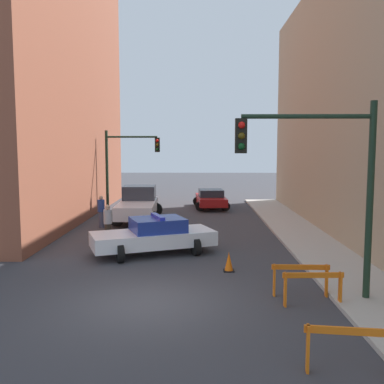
{
  "coord_description": "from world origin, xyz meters",
  "views": [
    {
      "loc": [
        1.41,
        -11.03,
        4.11
      ],
      "look_at": [
        1.08,
        8.89,
        2.05
      ],
      "focal_mm": 40.0,
      "sensor_mm": 36.0,
      "label": 1
    }
  ],
  "objects_px": {
    "parked_car_near": "(211,198)",
    "traffic_light_far": "(124,159)",
    "police_car": "(154,235)",
    "pedestrian_crossing": "(108,223)",
    "white_truck": "(138,204)",
    "barrier_back": "(313,283)",
    "traffic_cone": "(229,262)",
    "barrier_corner": "(300,275)",
    "traffic_light_near": "(326,170)",
    "pedestrian_corner": "(101,211)",
    "barrier_mid": "(349,342)"
  },
  "relations": [
    {
      "from": "police_car",
      "to": "white_truck",
      "type": "distance_m",
      "value": 7.97
    },
    {
      "from": "parked_car_near",
      "to": "barrier_mid",
      "type": "xyz_separation_m",
      "value": [
        1.9,
        -21.56,
        -0.06
      ]
    },
    {
      "from": "pedestrian_crossing",
      "to": "police_car",
      "type": "bearing_deg",
      "value": -55.34
    },
    {
      "from": "traffic_cone",
      "to": "white_truck",
      "type": "bearing_deg",
      "value": 113.84
    },
    {
      "from": "parked_car_near",
      "to": "barrier_corner",
      "type": "height_order",
      "value": "parked_car_near"
    },
    {
      "from": "white_truck",
      "to": "pedestrian_corner",
      "type": "height_order",
      "value": "white_truck"
    },
    {
      "from": "traffic_cone",
      "to": "traffic_light_near",
      "type": "bearing_deg",
      "value": -50.27
    },
    {
      "from": "parked_car_near",
      "to": "pedestrian_corner",
      "type": "height_order",
      "value": "pedestrian_corner"
    },
    {
      "from": "barrier_back",
      "to": "traffic_light_far",
      "type": "bearing_deg",
      "value": 115.6
    },
    {
      "from": "police_car",
      "to": "pedestrian_crossing",
      "type": "distance_m",
      "value": 3.0
    },
    {
      "from": "white_truck",
      "to": "police_car",
      "type": "bearing_deg",
      "value": -79.77
    },
    {
      "from": "parked_car_near",
      "to": "barrier_back",
      "type": "distance_m",
      "value": 18.29
    },
    {
      "from": "white_truck",
      "to": "traffic_cone",
      "type": "relative_size",
      "value": 8.35
    },
    {
      "from": "barrier_mid",
      "to": "barrier_corner",
      "type": "height_order",
      "value": "same"
    },
    {
      "from": "pedestrian_crossing",
      "to": "traffic_cone",
      "type": "height_order",
      "value": "pedestrian_crossing"
    },
    {
      "from": "barrier_back",
      "to": "barrier_corner",
      "type": "height_order",
      "value": "same"
    },
    {
      "from": "white_truck",
      "to": "traffic_cone",
      "type": "bearing_deg",
      "value": -68.51
    },
    {
      "from": "parked_car_near",
      "to": "barrier_back",
      "type": "bearing_deg",
      "value": -87.45
    },
    {
      "from": "traffic_light_near",
      "to": "barrier_back",
      "type": "height_order",
      "value": "traffic_light_near"
    },
    {
      "from": "traffic_light_near",
      "to": "barrier_corner",
      "type": "height_order",
      "value": "traffic_light_near"
    },
    {
      "from": "barrier_back",
      "to": "barrier_corner",
      "type": "relative_size",
      "value": 1.0
    },
    {
      "from": "traffic_light_far",
      "to": "barrier_back",
      "type": "bearing_deg",
      "value": -64.4
    },
    {
      "from": "traffic_light_far",
      "to": "traffic_cone",
      "type": "distance_m",
      "value": 14.42
    },
    {
      "from": "traffic_light_near",
      "to": "white_truck",
      "type": "relative_size",
      "value": 0.95
    },
    {
      "from": "pedestrian_corner",
      "to": "white_truck",
      "type": "bearing_deg",
      "value": 47.49
    },
    {
      "from": "parked_car_near",
      "to": "traffic_light_far",
      "type": "bearing_deg",
      "value": -163.05
    },
    {
      "from": "police_car",
      "to": "pedestrian_crossing",
      "type": "xyz_separation_m",
      "value": [
        -2.24,
        2.0,
        0.14
      ]
    },
    {
      "from": "traffic_cone",
      "to": "barrier_corner",
      "type": "bearing_deg",
      "value": -52.96
    },
    {
      "from": "police_car",
      "to": "parked_car_near",
      "type": "xyz_separation_m",
      "value": [
        2.54,
        12.66,
        -0.05
      ]
    },
    {
      "from": "police_car",
      "to": "barrier_back",
      "type": "xyz_separation_m",
      "value": [
        4.7,
        -5.5,
        -0.11
      ]
    },
    {
      "from": "barrier_back",
      "to": "white_truck",
      "type": "bearing_deg",
      "value": 115.85
    },
    {
      "from": "pedestrian_crossing",
      "to": "traffic_cone",
      "type": "xyz_separation_m",
      "value": [
        4.98,
        -4.35,
        -0.54
      ]
    },
    {
      "from": "police_car",
      "to": "barrier_corner",
      "type": "relative_size",
      "value": 3.16
    },
    {
      "from": "parked_car_near",
      "to": "barrier_corner",
      "type": "bearing_deg",
      "value": -87.63
    },
    {
      "from": "traffic_light_near",
      "to": "barrier_mid",
      "type": "height_order",
      "value": "traffic_light_near"
    },
    {
      "from": "traffic_light_far",
      "to": "police_car",
      "type": "relative_size",
      "value": 1.03
    },
    {
      "from": "traffic_light_near",
      "to": "traffic_cone",
      "type": "xyz_separation_m",
      "value": [
        -2.31,
        2.79,
        -3.21
      ]
    },
    {
      "from": "traffic_light_near",
      "to": "barrier_corner",
      "type": "xyz_separation_m",
      "value": [
        -0.5,
        0.38,
        -2.91
      ]
    },
    {
      "from": "police_car",
      "to": "barrier_mid",
      "type": "relative_size",
      "value": 3.17
    },
    {
      "from": "traffic_light_far",
      "to": "police_car",
      "type": "bearing_deg",
      "value": -74.2
    },
    {
      "from": "white_truck",
      "to": "traffic_light_near",
      "type": "bearing_deg",
      "value": -64.61
    },
    {
      "from": "pedestrian_corner",
      "to": "traffic_cone",
      "type": "relative_size",
      "value": 2.53
    },
    {
      "from": "white_truck",
      "to": "pedestrian_crossing",
      "type": "bearing_deg",
      "value": -97.33
    },
    {
      "from": "traffic_light_near",
      "to": "police_car",
      "type": "xyz_separation_m",
      "value": [
        -5.05,
        5.13,
        -2.81
      ]
    },
    {
      "from": "traffic_light_near",
      "to": "barrier_corner",
      "type": "distance_m",
      "value": 2.98
    },
    {
      "from": "traffic_light_far",
      "to": "parked_car_near",
      "type": "distance_m",
      "value": 6.52
    },
    {
      "from": "pedestrian_corner",
      "to": "barrier_corner",
      "type": "relative_size",
      "value": 1.04
    },
    {
      "from": "pedestrian_corner",
      "to": "barrier_back",
      "type": "distance_m",
      "value": 13.63
    },
    {
      "from": "white_truck",
      "to": "traffic_cone",
      "type": "height_order",
      "value": "white_truck"
    },
    {
      "from": "police_car",
      "to": "pedestrian_corner",
      "type": "bearing_deg",
      "value": 9.85
    }
  ]
}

